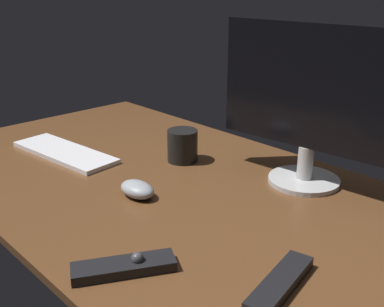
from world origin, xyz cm
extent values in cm
cube|color=brown|center=(0.00, 0.00, 1.00)|extent=(140.00, 84.00, 2.00)
cylinder|color=silver|center=(29.87, 26.13, 2.62)|extent=(18.22, 18.22, 1.24)
cylinder|color=silver|center=(29.87, 26.13, 7.56)|extent=(3.95, 3.95, 8.63)
cube|color=black|center=(29.87, 26.13, 26.95)|extent=(48.96, 7.46, 30.15)
cube|color=white|center=(-30.72, -8.64, 2.66)|extent=(37.75, 16.00, 1.32)
ellipsoid|color=#999EA5|center=(7.20, -10.22, 3.92)|extent=(10.05, 6.64, 3.83)
cube|color=black|center=(30.57, -30.87, 2.99)|extent=(13.42, 18.94, 1.98)
sphere|color=#3F3F44|center=(31.75, -28.65, 4.38)|extent=(2.34, 2.34, 2.34)
cube|color=black|center=(52.87, -14.44, 3.05)|extent=(8.42, 19.32, 2.11)
cylinder|color=black|center=(-2.88, 13.61, 6.59)|extent=(8.65, 8.65, 9.18)
camera|label=1|loc=(92.17, -71.82, 52.28)|focal=44.60mm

